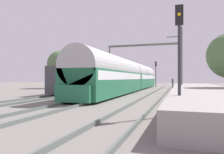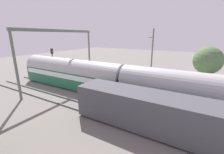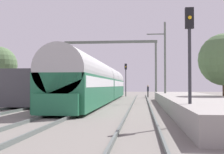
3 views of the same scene
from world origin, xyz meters
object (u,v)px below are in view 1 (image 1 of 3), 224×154
at_px(freight_car, 87,80).
at_px(catenary_gantry, 142,56).
at_px(railway_signal_far, 156,71).
at_px(person_crossing, 173,82).
at_px(passenger_train, 130,76).
at_px(railway_signal_near, 179,45).

bearing_deg(freight_car, catenary_gantry, 73.83).
xyz_separation_m(railway_signal_far, catenary_gantry, (-1.92, -4.35, 2.47)).
xyz_separation_m(freight_car, person_crossing, (9.46, 16.26, -0.44)).
bearing_deg(freight_car, person_crossing, 59.81).
xyz_separation_m(person_crossing, catenary_gantry, (-5.20, -1.57, 4.63)).
xyz_separation_m(freight_car, railway_signal_far, (6.18, 19.04, 1.72)).
bearing_deg(passenger_train, railway_signal_near, -70.74).
xyz_separation_m(passenger_train, railway_signal_near, (6.40, -18.31, 1.24)).
xyz_separation_m(passenger_train, freight_car, (-4.26, -4.86, -0.50)).
xyz_separation_m(passenger_train, railway_signal_far, (1.92, 14.18, 1.22)).
height_order(passenger_train, railway_signal_near, railway_signal_near).
bearing_deg(person_crossing, freight_car, -34.06).
height_order(railway_signal_near, catenary_gantry, catenary_gantry).
xyz_separation_m(person_crossing, railway_signal_far, (-3.28, 2.78, 2.16)).
relative_size(railway_signal_near, catenary_gantry, 0.39).
height_order(freight_car, railway_signal_far, railway_signal_far).
height_order(passenger_train, catenary_gantry, catenary_gantry).
relative_size(passenger_train, catenary_gantry, 2.54).
distance_m(passenger_train, railway_signal_far, 14.36).
height_order(passenger_train, freight_car, passenger_train).
relative_size(passenger_train, railway_signal_far, 6.60).
distance_m(railway_signal_far, catenary_gantry, 5.36).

